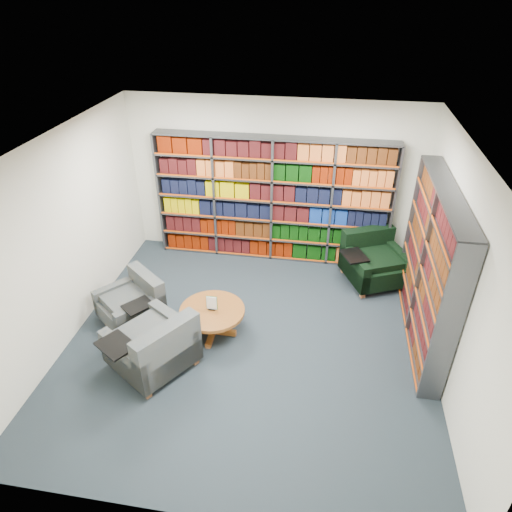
% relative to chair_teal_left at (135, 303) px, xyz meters
% --- Properties ---
extents(room_shell, '(5.02, 5.02, 2.82)m').
position_rel_chair_teal_left_xyz_m(room_shell, '(1.75, -0.22, 1.11)').
color(room_shell, black).
rests_on(room_shell, ground).
extents(bookshelf_back, '(4.00, 0.28, 2.20)m').
position_rel_chair_teal_left_xyz_m(bookshelf_back, '(1.75, 2.12, 0.81)').
color(bookshelf_back, '#47494F').
rests_on(bookshelf_back, ground).
extents(bookshelf_right, '(0.28, 2.50, 2.20)m').
position_rel_chair_teal_left_xyz_m(bookshelf_right, '(4.09, 0.38, 0.81)').
color(bookshelf_right, '#47494F').
rests_on(bookshelf_right, ground).
extents(chair_teal_left, '(1.11, 1.11, 0.72)m').
position_rel_chair_teal_left_xyz_m(chair_teal_left, '(0.00, 0.00, 0.00)').
color(chair_teal_left, '#0C1D3A').
rests_on(chair_teal_left, ground).
extents(chair_green_right, '(1.21, 1.19, 0.82)m').
position_rel_chair_teal_left_xyz_m(chair_green_right, '(3.51, 1.66, 0.04)').
color(chair_green_right, black).
rests_on(chair_green_right, ground).
extents(chair_teal_front, '(1.28, 1.28, 0.85)m').
position_rel_chair_teal_left_xyz_m(chair_teal_front, '(0.66, -0.92, 0.05)').
color(chair_teal_front, '#0C1D3A').
rests_on(chair_teal_front, ground).
extents(coffee_table, '(0.92, 0.92, 0.64)m').
position_rel_chair_teal_left_xyz_m(coffee_table, '(1.21, -0.13, 0.06)').
color(coffee_table, brown).
rests_on(coffee_table, ground).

